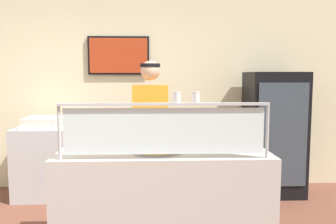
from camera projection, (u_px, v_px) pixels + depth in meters
ground_plane at (162, 224)px, 3.76m from camera, size 12.00×12.00×0.00m
shop_rear_unit at (159, 93)px, 5.00m from camera, size 6.22×0.13×2.70m
serving_counter at (164, 203)px, 3.08m from camera, size 1.82×0.74×0.95m
sneeze_guard at (165, 124)px, 2.69m from camera, size 1.65×0.06×0.44m
pizza_tray at (156, 149)px, 3.00m from camera, size 0.47×0.47×0.04m
pizza_server at (161, 147)px, 2.98m from camera, size 0.10×0.28×0.01m
parmesan_shaker at (177, 98)px, 2.68m from camera, size 0.06×0.06×0.09m
pepper_flake_shaker at (196, 98)px, 2.68m from camera, size 0.06×0.06×0.09m
worker_figure at (151, 131)px, 3.78m from camera, size 0.41×0.50×1.76m
drink_fridge at (274, 133)px, 4.67m from camera, size 0.73×0.65×1.65m
prep_shelf at (44, 163)px, 4.55m from camera, size 0.70×0.55×0.93m
pizza_box_stack at (42, 122)px, 4.49m from camera, size 0.45×0.43×0.13m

